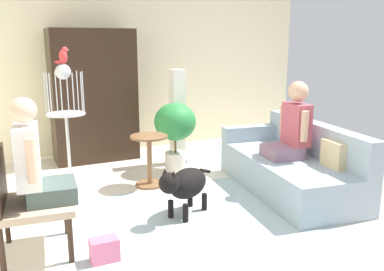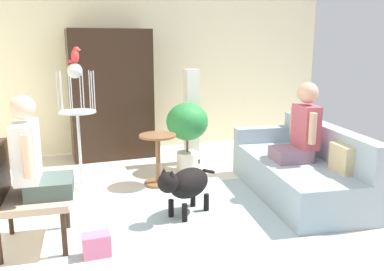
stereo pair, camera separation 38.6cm
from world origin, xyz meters
TOP-DOWN VIEW (x-y plane):
  - ground_plane at (0.00, 0.00)m, footprint 7.56×7.56m
  - back_wall at (0.00, 3.12)m, footprint 6.90×0.12m
  - area_rug at (-0.02, -0.09)m, footprint 2.50×2.41m
  - couch at (1.48, 0.41)m, footprint 1.15×2.06m
  - armchair at (-1.48, 0.14)m, footprint 0.65×0.68m
  - person_on_couch at (1.44, 0.39)m, footprint 0.50×0.53m
  - person_on_armchair at (-1.33, 0.12)m, footprint 0.48×0.56m
  - round_end_table at (0.03, 1.25)m, footprint 0.45×0.45m
  - dog at (0.05, 0.27)m, footprint 0.73×0.51m
  - bird_cage_stand at (-0.86, 1.53)m, footprint 0.43×0.43m
  - parrot at (-0.85, 1.53)m, footprint 0.17×0.10m
  - potted_plant at (0.55, 1.68)m, footprint 0.56×0.56m
  - column_lamp at (0.72, 1.99)m, footprint 0.20×0.20m
  - armoire_cabinet at (-0.29, 2.71)m, footprint 1.18×0.56m
  - handbag at (-0.90, -0.25)m, footprint 0.22×0.15m

SIDE VIEW (x-z plane):
  - ground_plane at x=0.00m, z-range 0.00..0.00m
  - area_rug at x=-0.02m, z-range 0.00..0.01m
  - handbag at x=-0.90m, z-range 0.00..0.19m
  - couch at x=1.48m, z-range -0.11..0.67m
  - dog at x=0.05m, z-range 0.06..0.61m
  - round_end_table at x=0.03m, z-range 0.04..0.66m
  - armchair at x=-1.48m, z-range 0.08..0.97m
  - potted_plant at x=0.55m, z-range 0.15..1.07m
  - column_lamp at x=0.72m, z-range -0.01..1.33m
  - person_on_couch at x=1.44m, z-range 0.33..1.20m
  - person_on_armchair at x=-1.33m, z-range 0.35..1.20m
  - bird_cage_stand at x=-0.86m, z-range 0.08..1.55m
  - armoire_cabinet at x=-0.29m, z-range 0.00..1.89m
  - back_wall at x=0.00m, z-range 0.00..2.75m
  - parrot at x=-0.85m, z-range 1.46..1.65m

